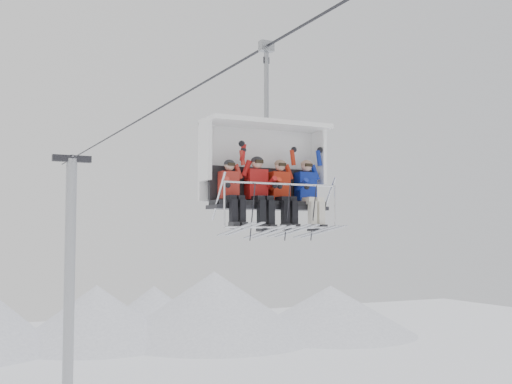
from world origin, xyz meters
name	(u,v)px	position (x,y,z in m)	size (l,w,h in m)	color
ridgeline	(2,317)	(-1.58, 42.05, 2.84)	(72.00, 21.00, 7.00)	white
lift_tower_right	(69,303)	(0.00, 22.00, 5.78)	(2.00, 1.80, 13.48)	#A2A4A9
haul_cable	(256,52)	(0.00, 0.00, 13.30)	(0.06, 0.06, 50.00)	#29292E
chairlift_carrier	(263,166)	(0.00, -0.36, 10.75)	(2.74, 1.17, 3.98)	black
skier_far_left	(231,191)	(-0.89, -0.69, 10.18)	(0.38, 1.69, 1.52)	red
skier_center_left	(259,190)	(-0.27, -0.67, 10.22)	(0.42, 1.69, 1.67)	#B41716
skier_center_right	(282,192)	(0.27, -0.68, 10.20)	(0.40, 1.69, 1.61)	red
skier_far_right	(308,192)	(0.91, -0.68, 10.22)	(0.41, 1.69, 1.64)	#11289B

